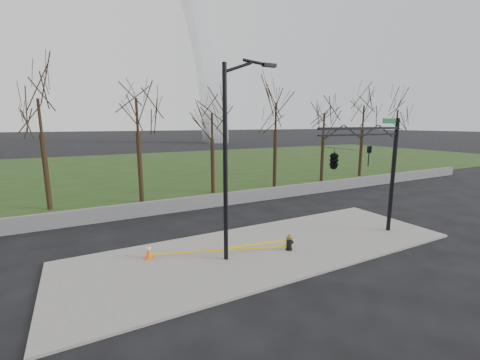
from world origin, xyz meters
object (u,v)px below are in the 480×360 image
fire_hydrant (289,243)px  street_light (230,150)px  traffic_signal_mast (347,158)px  traffic_cone (149,251)px

fire_hydrant → street_light: 5.06m
fire_hydrant → traffic_signal_mast: 4.81m
traffic_cone → street_light: size_ratio=0.08×
traffic_cone → traffic_signal_mast: traffic_signal_mast is taller
traffic_cone → traffic_signal_mast: (8.85, -2.25, 3.72)m
fire_hydrant → street_light: size_ratio=0.09×
traffic_cone → traffic_signal_mast: bearing=-14.3°
fire_hydrant → traffic_cone: (-5.79, 2.05, -0.01)m
traffic_cone → street_light: street_light is taller
fire_hydrant → traffic_cone: fire_hydrant is taller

